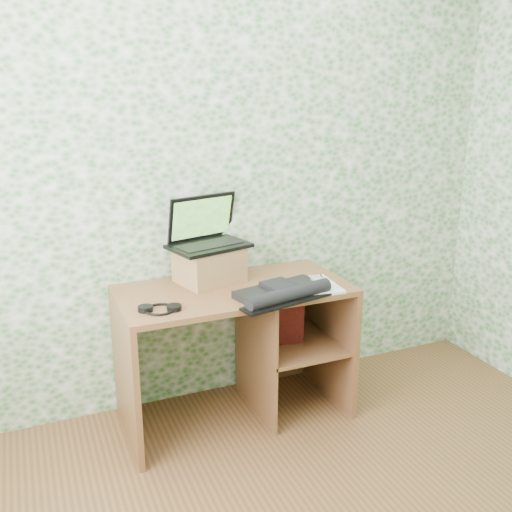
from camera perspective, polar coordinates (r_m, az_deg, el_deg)
name	(u,v)px	position (r m, az deg, el deg)	size (l,w,h in m)	color
wall_back	(212,174)	(3.12, -4.39, 8.16)	(3.50, 3.50, 0.00)	white
desk	(246,331)	(3.13, -1.02, -7.47)	(1.20, 0.60, 0.75)	brown
riser	(209,265)	(3.05, -4.69, -0.87)	(0.31, 0.26, 0.19)	olive
laptop	(206,234)	(3.04, -5.01, 2.17)	(0.45, 0.37, 0.27)	black
keyboard	(283,292)	(2.84, 2.76, -3.64)	(0.54, 0.37, 0.07)	black
headphones	(160,309)	(2.71, -9.60, -5.22)	(0.20, 0.18, 0.02)	black
notepad	(317,285)	(3.00, 6.09, -2.94)	(0.20, 0.29, 0.01)	silver
mouse	(317,281)	(2.99, 6.12, -2.52)	(0.06, 0.10, 0.04)	silver
pen	(323,278)	(3.08, 6.69, -2.23)	(0.01, 0.01, 0.13)	black
red_box	(281,318)	(3.15, 2.47, -6.17)	(0.25, 0.08, 0.29)	maroon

